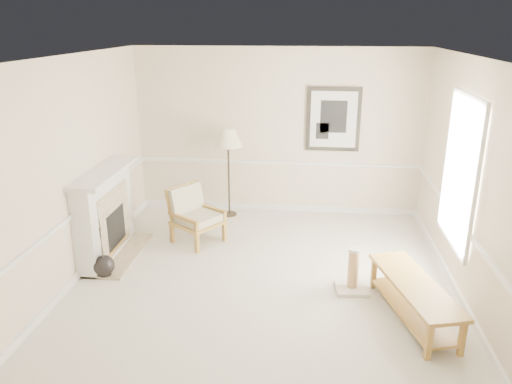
# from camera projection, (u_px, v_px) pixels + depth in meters

# --- Properties ---
(ground) EXTENTS (5.50, 5.50, 0.00)m
(ground) POSITION_uv_depth(u_px,v_px,m) (263.00, 283.00, 6.62)
(ground) COLOR silver
(ground) RESTS_ON ground
(room) EXTENTS (5.04, 5.54, 2.92)m
(room) POSITION_uv_depth(u_px,v_px,m) (275.00, 145.00, 6.07)
(room) COLOR beige
(room) RESTS_ON ground
(fireplace) EXTENTS (0.64, 1.64, 1.31)m
(fireplace) POSITION_uv_depth(u_px,v_px,m) (106.00, 214.00, 7.21)
(fireplace) COLOR white
(fireplace) RESTS_ON ground
(floor_vase) EXTENTS (0.29, 0.29, 0.85)m
(floor_vase) POSITION_uv_depth(u_px,v_px,m) (104.00, 266.00, 6.73)
(floor_vase) COLOR black
(floor_vase) RESTS_ON ground
(armchair) EXTENTS (0.95, 0.94, 0.87)m
(armchair) POSITION_uv_depth(u_px,v_px,m) (193.00, 212.00, 7.77)
(armchair) COLOR #AE8238
(armchair) RESTS_ON ground
(floor_lamp) EXTENTS (0.66, 0.66, 1.57)m
(floor_lamp) POSITION_uv_depth(u_px,v_px,m) (228.00, 140.00, 8.51)
(floor_lamp) COLOR black
(floor_lamp) RESTS_ON ground
(bench) EXTENTS (0.89, 1.68, 0.46)m
(bench) POSITION_uv_depth(u_px,v_px,m) (414.00, 295.00, 5.74)
(bench) COLOR #AE8238
(bench) RESTS_ON ground
(scratching_post) EXTENTS (0.44, 0.44, 0.59)m
(scratching_post) POSITION_uv_depth(u_px,v_px,m) (353.00, 277.00, 6.38)
(scratching_post) COLOR white
(scratching_post) RESTS_ON ground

